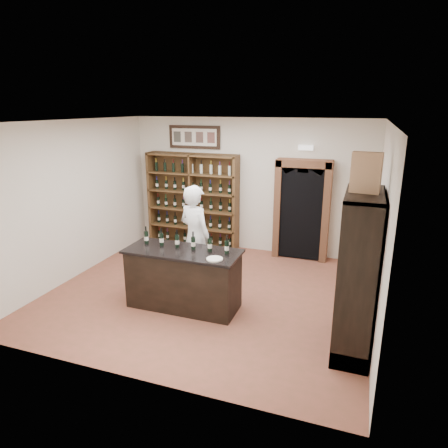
{
  "coord_description": "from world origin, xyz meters",
  "views": [
    {
      "loc": [
        2.45,
        -6.07,
        3.23
      ],
      "look_at": [
        0.19,
        0.3,
        1.23
      ],
      "focal_mm": 32.0,
      "sensor_mm": 36.0,
      "label": 1
    }
  ],
  "objects_px": {
    "side_cabinet": "(358,298)",
    "shopkeeper": "(195,238)",
    "wine_crate": "(366,173)",
    "wine_shelf": "(193,200)",
    "counter_bottle_0": "(146,237)",
    "tasting_counter": "(183,279)"
  },
  "relations": [
    {
      "from": "tasting_counter",
      "to": "shopkeeper",
      "type": "relative_size",
      "value": 0.98
    },
    {
      "from": "side_cabinet",
      "to": "wine_crate",
      "type": "xyz_separation_m",
      "value": [
        -0.06,
        -0.02,
        1.7
      ]
    },
    {
      "from": "counter_bottle_0",
      "to": "wine_shelf",
      "type": "bearing_deg",
      "value": 97.65
    },
    {
      "from": "side_cabinet",
      "to": "shopkeeper",
      "type": "bearing_deg",
      "value": 159.5
    },
    {
      "from": "counter_bottle_0",
      "to": "side_cabinet",
      "type": "relative_size",
      "value": 0.14
    },
    {
      "from": "wine_shelf",
      "to": "tasting_counter",
      "type": "height_order",
      "value": "wine_shelf"
    },
    {
      "from": "shopkeeper",
      "to": "side_cabinet",
      "type": "bearing_deg",
      "value": -177.7
    },
    {
      "from": "wine_shelf",
      "to": "side_cabinet",
      "type": "xyz_separation_m",
      "value": [
        3.82,
        -3.23,
        -0.35
      ]
    },
    {
      "from": "counter_bottle_0",
      "to": "shopkeeper",
      "type": "bearing_deg",
      "value": 47.01
    },
    {
      "from": "side_cabinet",
      "to": "wine_crate",
      "type": "distance_m",
      "value": 1.7
    },
    {
      "from": "tasting_counter",
      "to": "counter_bottle_0",
      "type": "height_order",
      "value": "counter_bottle_0"
    },
    {
      "from": "counter_bottle_0",
      "to": "shopkeeper",
      "type": "distance_m",
      "value": 0.91
    },
    {
      "from": "side_cabinet",
      "to": "tasting_counter",
      "type": "bearing_deg",
      "value": 173.72
    },
    {
      "from": "tasting_counter",
      "to": "shopkeeper",
      "type": "distance_m",
      "value": 0.9
    },
    {
      "from": "counter_bottle_0",
      "to": "wine_crate",
      "type": "distance_m",
      "value": 3.67
    },
    {
      "from": "wine_shelf",
      "to": "side_cabinet",
      "type": "bearing_deg",
      "value": -40.21
    },
    {
      "from": "wine_shelf",
      "to": "shopkeeper",
      "type": "relative_size",
      "value": 1.14
    },
    {
      "from": "wine_shelf",
      "to": "wine_crate",
      "type": "relative_size",
      "value": 4.39
    },
    {
      "from": "side_cabinet",
      "to": "shopkeeper",
      "type": "relative_size",
      "value": 1.14
    },
    {
      "from": "wine_shelf",
      "to": "counter_bottle_0",
      "type": "xyz_separation_m",
      "value": [
        0.38,
        -2.83,
        0.01
      ]
    },
    {
      "from": "counter_bottle_0",
      "to": "side_cabinet",
      "type": "height_order",
      "value": "side_cabinet"
    },
    {
      "from": "wine_shelf",
      "to": "counter_bottle_0",
      "type": "distance_m",
      "value": 2.85
    }
  ]
}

